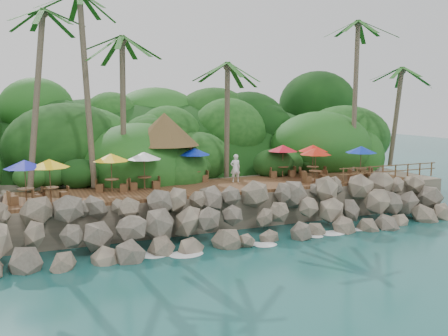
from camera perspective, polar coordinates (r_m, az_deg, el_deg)
name	(u,v)px	position (r m, az deg, el deg)	size (l,w,h in m)	color
ground	(267,245)	(26.22, 5.16, -9.06)	(140.00, 140.00, 0.00)	#19514F
land_base	(178,181)	(40.45, -5.51, -1.50)	(32.00, 25.20, 2.10)	gray
jungle_hill	(155,180)	(47.74, -8.18, -1.37)	(44.80, 28.00, 15.40)	#143811
seawall	(251,216)	(27.64, 3.24, -5.68)	(29.00, 4.00, 2.30)	gray
terrace	(224,186)	(30.99, 0.00, -2.20)	(26.00, 5.00, 0.20)	brown
jungle_foliage	(182,195)	(39.70, -5.05, -3.21)	(44.00, 16.00, 12.00)	#143811
foam_line	(265,243)	(26.47, 4.85, -8.83)	(25.20, 0.80, 0.06)	white
palms	(219,33)	(33.60, -0.59, 15.66)	(33.17, 6.83, 13.20)	brown
palapa	(164,129)	(32.58, -7.07, 4.60)	(4.77, 4.77, 4.60)	brown
dining_clusters	(211,156)	(30.26, -1.55, 1.40)	(23.45, 5.32, 2.30)	brown
railing	(389,171)	(35.01, 19.01, -0.29)	(8.30, 0.10, 1.00)	brown
waiter	(235,168)	(31.98, 1.36, -0.01)	(0.68, 0.45, 1.86)	white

